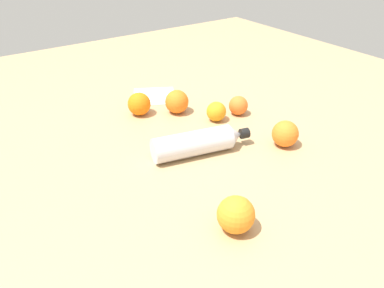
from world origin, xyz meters
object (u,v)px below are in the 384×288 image
object	(u,v)px
water_bottle	(199,143)
folded_napkin	(154,96)
orange_3	(236,215)
orange_5	(139,104)
orange_2	(285,134)
orange_4	(238,105)
orange_1	(216,112)
orange_0	(177,102)

from	to	relation	value
water_bottle	folded_napkin	bearing A→B (deg)	89.91
water_bottle	folded_napkin	world-z (taller)	water_bottle
orange_3	orange_5	world-z (taller)	orange_3
orange_2	orange_4	size ratio (longest dim) A/B	1.20
orange_1	orange_2	xyz separation A→B (m)	(0.24, 0.06, 0.01)
orange_0	orange_1	size ratio (longest dim) A/B	1.24
orange_2	orange_4	xyz separation A→B (m)	(-0.23, 0.02, -0.01)
water_bottle	orange_3	bearing A→B (deg)	-98.88
orange_0	orange_5	size ratio (longest dim) A/B	1.03
orange_4	orange_5	bearing A→B (deg)	-124.47
water_bottle	orange_1	world-z (taller)	water_bottle
orange_3	orange_5	xyz separation A→B (m)	(-0.61, 0.10, -0.00)
water_bottle	orange_1	xyz separation A→B (m)	(-0.13, 0.16, -0.00)
orange_1	water_bottle	bearing A→B (deg)	-50.67
water_bottle	orange_2	distance (m)	0.25
water_bottle	orange_4	size ratio (longest dim) A/B	4.59
orange_4	folded_napkin	world-z (taller)	orange_4
orange_4	orange_5	size ratio (longest dim) A/B	0.83
orange_0	orange_2	world-z (taller)	orange_0
orange_1	orange_4	world-z (taller)	same
water_bottle	orange_2	world-z (taller)	orange_2
orange_0	orange_4	world-z (taller)	orange_0
orange_4	folded_napkin	xyz separation A→B (m)	(-0.29, -0.16, -0.03)
orange_1	orange_3	world-z (taller)	orange_3
orange_5	orange_4	bearing A→B (deg)	55.53
orange_2	orange_3	distance (m)	0.39
orange_1	orange_5	distance (m)	0.26
orange_2	orange_3	xyz separation A→B (m)	(0.19, -0.34, 0.00)
orange_0	orange_2	size ratio (longest dim) A/B	1.03
folded_napkin	orange_1	bearing A→B (deg)	13.64
orange_0	orange_3	world-z (taller)	orange_3
orange_3	orange_4	xyz separation A→B (m)	(-0.42, 0.37, -0.01)
orange_5	folded_napkin	xyz separation A→B (m)	(-0.10, 0.11, -0.04)
orange_1	orange_5	size ratio (longest dim) A/B	0.83
orange_0	orange_3	xyz separation A→B (m)	(0.55, -0.21, 0.00)
orange_0	orange_4	distance (m)	0.21
orange_2	orange_4	distance (m)	0.23
orange_4	folded_napkin	bearing A→B (deg)	-151.38
orange_0	orange_4	bearing A→B (deg)	51.56
water_bottle	orange_3	xyz separation A→B (m)	(0.29, -0.12, 0.01)
water_bottle	orange_3	world-z (taller)	orange_3
orange_0	orange_5	xyz separation A→B (m)	(-0.06, -0.11, -0.00)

